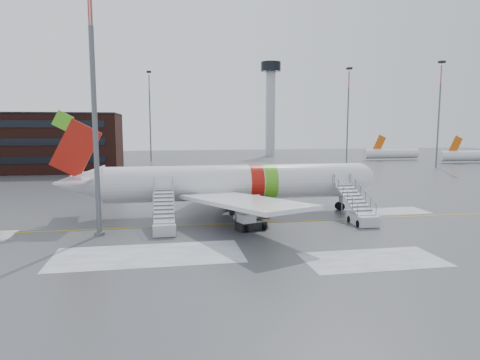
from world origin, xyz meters
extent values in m
plane|color=#494C4F|center=(0.00, 0.00, 0.00)|extent=(260.00, 260.00, 0.00)
cylinder|color=silver|center=(3.07, 3.72, 3.50)|extent=(28.00, 3.80, 3.80)
sphere|color=silver|center=(17.07, 3.72, 3.50)|extent=(3.80, 3.80, 3.80)
cube|color=black|center=(18.12, 3.72, 4.00)|extent=(1.09, 1.60, 0.97)
cone|color=silver|center=(-13.33, 3.72, 3.75)|extent=(5.20, 3.72, 3.72)
cube|color=#A6160C|center=(-13.43, 3.72, 7.30)|extent=(5.27, 0.30, 6.09)
cube|color=#56B61D|center=(-14.53, 3.72, 10.10)|extent=(2.16, 0.26, 2.16)
cube|color=silver|center=(-13.13, 6.32, 4.40)|extent=(3.07, 4.85, 0.18)
cube|color=silver|center=(-13.13, 1.12, 4.40)|extent=(3.07, 4.85, 0.18)
cube|color=silver|center=(2.07, 12.22, 2.90)|extent=(10.72, 15.97, 1.13)
cube|color=silver|center=(2.07, -4.78, 2.90)|extent=(10.72, 15.97, 1.13)
cylinder|color=silver|center=(3.57, 8.92, 1.55)|extent=(3.40, 2.10, 2.10)
cylinder|color=silver|center=(3.57, -1.48, 1.55)|extent=(3.40, 2.10, 2.10)
cylinder|color=#595B60|center=(15.07, 3.72, 0.90)|extent=(0.20, 0.20, 1.80)
cylinder|color=black|center=(15.07, 3.72, 0.45)|extent=(0.90, 0.56, 0.90)
cylinder|color=black|center=(2.57, 6.12, 0.45)|extent=(0.90, 0.56, 0.90)
cylinder|color=black|center=(2.57, 1.32, 0.45)|extent=(0.90, 0.56, 0.90)
cube|color=#BBBDC3|center=(14.30, -3.58, 0.55)|extent=(2.00, 3.20, 1.00)
cube|color=#BBBDC3|center=(14.30, -1.48, 2.23)|extent=(1.90, 5.87, 2.52)
cube|color=#BBBDC3|center=(14.30, 1.82, 3.40)|extent=(1.90, 1.40, 0.15)
cylinder|color=#595B60|center=(14.30, 1.42, 1.70)|extent=(0.16, 0.16, 3.40)
cylinder|color=black|center=(13.40, -4.58, 0.35)|extent=(0.25, 0.70, 0.70)
cylinder|color=black|center=(15.20, -2.58, 0.35)|extent=(0.25, 0.70, 0.70)
cube|color=#AAABB1|center=(-4.80, -3.58, 0.55)|extent=(2.00, 3.20, 1.00)
cube|color=#AAABB1|center=(-4.80, -1.48, 2.23)|extent=(1.90, 5.87, 2.52)
cube|color=#AAABB1|center=(-4.80, 1.82, 3.40)|extent=(1.90, 1.40, 0.15)
cylinder|color=#595B60|center=(-4.80, 1.42, 1.70)|extent=(0.16, 0.16, 3.40)
cylinder|color=black|center=(-5.70, -4.58, 0.35)|extent=(0.25, 0.70, 0.70)
cylinder|color=black|center=(-3.90, -2.58, 0.35)|extent=(0.25, 0.70, 0.70)
cube|color=black|center=(3.13, -3.62, 0.43)|extent=(3.00, 2.20, 0.67)
cube|color=silver|center=(2.68, -3.77, 1.10)|extent=(1.69, 1.69, 0.86)
cube|color=black|center=(2.68, -3.77, 1.44)|extent=(1.48, 1.54, 0.14)
cylinder|color=black|center=(2.43, -4.56, 0.34)|extent=(0.48, 0.73, 0.67)
cylinder|color=black|center=(4.25, -3.96, 0.34)|extent=(0.48, 0.73, 0.67)
cylinder|color=black|center=(2.01, -3.29, 0.34)|extent=(0.48, 0.73, 0.67)
cylinder|color=black|center=(3.83, -2.69, 0.34)|extent=(0.48, 0.73, 0.67)
cylinder|color=#595B60|center=(-10.44, -3.22, 8.93)|extent=(0.44, 0.44, 17.86)
cylinder|color=#CC7272|center=(-10.44, -3.22, 19.65)|extent=(0.40, 0.40, 4.02)
cylinder|color=#595B60|center=(-10.44, -3.22, 0.15)|extent=(0.90, 0.90, 0.30)
cylinder|color=#B2B5BA|center=(30.00, 95.00, 14.00)|extent=(3.00, 3.00, 28.00)
cylinder|color=black|center=(30.00, 95.00, 28.50)|extent=(6.40, 6.40, 3.00)
cylinder|color=#595B60|center=(42.00, 62.00, 9.60)|extent=(0.36, 0.36, 19.20)
cylinder|color=#CC7272|center=(42.00, 62.00, 21.12)|extent=(0.32, 0.32, 4.32)
cube|color=black|center=(42.00, 62.00, 24.00)|extent=(1.20, 1.20, 0.50)
cylinder|color=#595B60|center=(-8.00, 78.00, 9.60)|extent=(0.36, 0.36, 19.20)
cylinder|color=#CC7272|center=(-8.00, 78.00, 21.12)|extent=(0.32, 0.32, 4.32)
cube|color=black|center=(-8.00, 78.00, 24.00)|extent=(1.20, 1.20, 0.50)
cylinder|color=#595B60|center=(58.00, 48.00, 9.60)|extent=(0.36, 0.36, 19.20)
cylinder|color=#CC7272|center=(58.00, 48.00, 21.12)|extent=(0.32, 0.32, 4.32)
cube|color=black|center=(58.00, 48.00, 24.00)|extent=(1.20, 1.20, 0.50)
camera|label=1|loc=(-4.77, -41.69, 9.58)|focal=32.00mm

